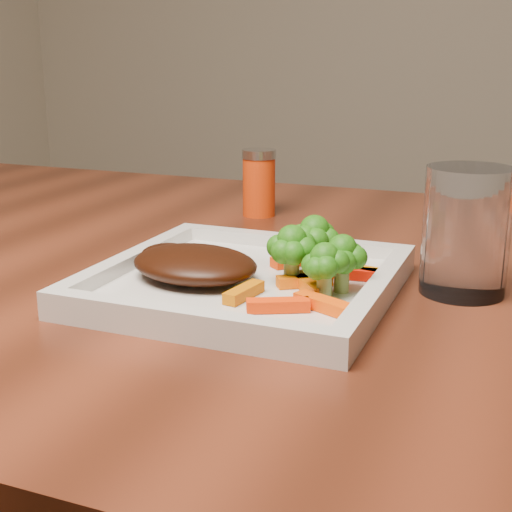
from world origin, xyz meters
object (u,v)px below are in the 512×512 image
at_px(spice_shaker, 259,183).
at_px(steak, 195,264).
at_px(drinking_glass, 466,231).
at_px(plate, 246,286).

bearing_deg(spice_shaker, steak, -78.80).
relative_size(spice_shaker, drinking_glass, 0.77).
bearing_deg(steak, plate, 17.59).
distance_m(plate, drinking_glass, 0.21).
xyz_separation_m(spice_shaker, drinking_glass, (0.30, -0.24, 0.01)).
relative_size(steak, spice_shaker, 1.37).
distance_m(spice_shaker, drinking_glass, 0.38).
relative_size(plate, spice_shaker, 2.93).
distance_m(plate, steak, 0.05).
height_order(plate, drinking_glass, drinking_glass).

